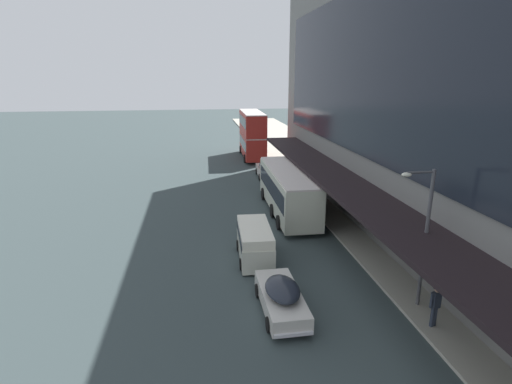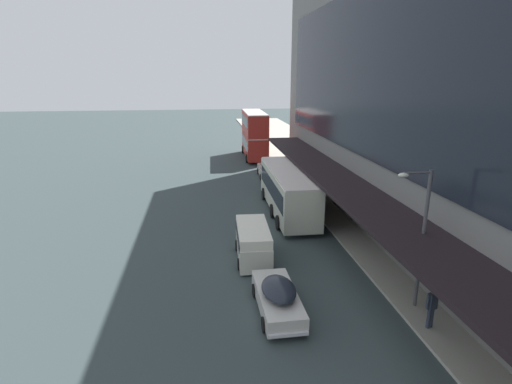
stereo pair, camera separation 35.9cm
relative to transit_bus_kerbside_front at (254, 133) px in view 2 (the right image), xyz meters
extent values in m
cube|color=#B12821|center=(0.00, 0.00, -1.47)|extent=(2.68, 9.43, 2.61)
cube|color=black|center=(0.00, 0.00, -1.16)|extent=(2.70, 8.68, 1.15)
cube|color=silver|center=(0.00, 0.00, -0.11)|extent=(2.58, 9.42, 0.12)
cube|color=#B12821|center=(0.00, 0.00, 1.24)|extent=(2.68, 9.43, 2.61)
cube|color=black|center=(0.00, 0.00, 1.55)|extent=(2.70, 8.68, 1.15)
cube|color=silver|center=(0.00, 0.00, 2.59)|extent=(2.58, 9.42, 0.12)
cube|color=black|center=(0.12, 4.72, 2.29)|extent=(1.22, 0.09, 0.36)
cylinder|color=black|center=(-1.13, 3.21, -2.62)|extent=(0.28, 1.01, 1.00)
cylinder|color=black|center=(1.30, 3.15, -2.62)|extent=(0.28, 1.01, 1.00)
cylinder|color=black|center=(-1.29, -2.87, -2.62)|extent=(0.28, 1.01, 1.00)
cylinder|color=black|center=(1.14, -2.94, -2.62)|extent=(0.28, 1.01, 1.00)
cube|color=beige|center=(-0.33, -21.48, -1.34)|extent=(2.70, 10.68, 2.86)
cube|color=black|center=(-0.33, -21.48, -1.00)|extent=(2.73, 9.83, 1.26)
cube|color=beige|center=(-0.33, -21.48, 0.14)|extent=(2.60, 10.68, 0.12)
cube|color=black|center=(-0.27, -16.11, -0.16)|extent=(1.29, 0.08, 0.36)
cylinder|color=black|center=(-1.58, -17.84, -2.62)|extent=(0.26, 1.00, 1.00)
cylinder|color=black|center=(1.00, -17.87, -2.62)|extent=(0.26, 1.00, 1.00)
cylinder|color=black|center=(-1.66, -24.76, -2.62)|extent=(0.26, 1.00, 1.00)
cylinder|color=black|center=(0.92, -24.79, -2.62)|extent=(0.26, 1.00, 1.00)
cylinder|color=black|center=(-1.63, -22.26, -2.62)|extent=(0.26, 1.00, 1.00)
cylinder|color=black|center=(0.95, -22.29, -2.62)|extent=(0.26, 1.00, 1.00)
cube|color=beige|center=(-3.56, -34.42, -2.54)|extent=(1.73, 4.40, 0.73)
ellipsoid|color=#1E232D|center=(-3.56, -34.64, -1.89)|extent=(1.50, 2.42, 0.61)
cube|color=silver|center=(-3.59, -32.18, -2.75)|extent=(1.59, 0.14, 0.14)
cube|color=silver|center=(-3.53, -36.66, -2.75)|extent=(1.59, 0.14, 0.14)
sphere|color=silver|center=(-4.05, -32.22, -2.49)|extent=(0.18, 0.18, 0.18)
sphere|color=silver|center=(-3.13, -32.21, -2.49)|extent=(0.18, 0.18, 0.18)
cylinder|color=black|center=(-4.42, -33.08, -2.80)|extent=(0.15, 0.64, 0.64)
cylinder|color=black|center=(-2.75, -33.05, -2.80)|extent=(0.15, 0.64, 0.64)
cylinder|color=black|center=(-4.38, -35.79, -2.80)|extent=(0.15, 0.64, 0.64)
cylinder|color=black|center=(-2.71, -35.76, -2.80)|extent=(0.15, 0.64, 0.64)
cube|color=beige|center=(-0.01, -10.17, -2.50)|extent=(1.82, 4.27, 0.82)
ellipsoid|color=#1E232D|center=(-0.02, -10.38, -1.80)|extent=(1.55, 2.37, 0.63)
cube|color=silver|center=(0.07, -8.01, -2.75)|extent=(1.58, 0.18, 0.14)
cube|color=silver|center=(-0.09, -12.33, -2.75)|extent=(1.58, 0.18, 0.14)
sphere|color=silver|center=(-0.39, -8.03, -2.45)|extent=(0.18, 0.18, 0.18)
sphere|color=silver|center=(0.53, -8.06, -2.45)|extent=(0.18, 0.18, 0.18)
cylinder|color=black|center=(-0.79, -8.83, -2.80)|extent=(0.16, 0.64, 0.64)
cylinder|color=black|center=(0.87, -8.89, -2.80)|extent=(0.16, 0.64, 0.64)
cylinder|color=black|center=(-0.89, -11.45, -2.80)|extent=(0.16, 0.64, 0.64)
cylinder|color=black|center=(0.78, -11.51, -2.80)|extent=(0.16, 0.64, 0.64)
cube|color=beige|center=(-3.94, -29.02, -2.36)|extent=(1.92, 4.37, 1.29)
cube|color=silver|center=(-3.94, -29.02, -1.58)|extent=(1.88, 4.28, 0.83)
cube|color=black|center=(-3.94, -29.02, -1.67)|extent=(1.94, 3.94, 0.41)
ellipsoid|color=beige|center=(-3.86, -26.92, -2.23)|extent=(1.63, 0.66, 1.11)
cylinder|color=black|center=(-4.77, -27.74, -2.80)|extent=(0.19, 0.65, 0.64)
cylinder|color=black|center=(-3.02, -27.81, -2.80)|extent=(0.19, 0.65, 0.64)
cylinder|color=black|center=(-4.87, -30.23, -2.80)|extent=(0.19, 0.65, 0.64)
cylinder|color=black|center=(-3.12, -30.30, -2.80)|extent=(0.19, 0.65, 0.64)
cylinder|color=#2B3343|center=(2.30, -36.65, -2.55)|extent=(0.16, 0.16, 0.85)
cylinder|color=#2B3343|center=(2.45, -36.60, -2.55)|extent=(0.16, 0.16, 0.85)
cube|color=#2B3343|center=(2.37, -36.62, -1.77)|extent=(0.46, 0.36, 0.70)
cylinder|color=#2B3343|center=(2.13, -36.71, -1.74)|extent=(0.10, 0.10, 0.63)
cylinder|color=#2B3343|center=(2.62, -36.54, -1.74)|extent=(0.10, 0.10, 0.63)
sphere|color=tan|center=(2.37, -36.62, -1.31)|extent=(0.22, 0.22, 0.22)
cylinder|color=black|center=(2.37, -36.62, -1.24)|extent=(0.33, 0.33, 0.02)
cylinder|color=black|center=(2.37, -36.62, -1.18)|extent=(0.21, 0.21, 0.12)
cylinder|color=#4C4C51|center=(2.62, -35.02, 0.16)|extent=(0.16, 0.16, 6.26)
cylinder|color=#4C4C51|center=(2.02, -35.02, 3.19)|extent=(1.20, 0.10, 0.10)
ellipsoid|color=silver|center=(1.42, -35.02, 3.11)|extent=(0.44, 0.28, 0.20)
camera|label=1|loc=(-6.97, -49.68, 6.98)|focal=28.00mm
camera|label=2|loc=(-6.62, -49.73, 6.98)|focal=28.00mm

